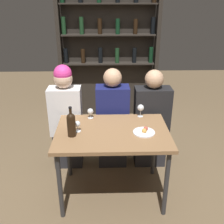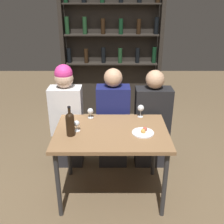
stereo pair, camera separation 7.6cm
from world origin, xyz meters
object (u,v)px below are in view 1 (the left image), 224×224
Objects in this scene: wine_glass_0 at (90,112)px; seated_person_left at (66,119)px; seated_person_center at (112,122)px; food_plate_0 at (144,132)px; wine_glass_2 at (141,108)px; wine_bottle at (71,124)px; wine_glass_1 at (77,125)px; seated_person_right at (151,122)px.

seated_person_left reaches higher than wine_glass_0.
seated_person_center is at bearing 45.83° from wine_glass_0.
food_plate_0 is 1.04m from seated_person_left.
seated_person_left is at bearing 180.00° from seated_person_center.
wine_glass_2 is 0.46m from seated_person_center.
wine_bottle is 0.42m from wine_glass_0.
seated_person_left reaches higher than food_plate_0.
wine_glass_1 is (0.05, 0.08, -0.05)m from wine_bottle.
seated_person_left is at bearing 103.00° from wine_bottle.
seated_person_right reaches higher than food_plate_0.
wine_bottle is 2.66× the size of wine_glass_1.
seated_person_center reaches higher than seated_person_right.
wine_glass_2 is 0.11× the size of seated_person_left.
wine_glass_2 is at bearing -15.08° from seated_person_left.
wine_bottle is 0.24× the size of seated_person_center.
wine_glass_0 is 0.80m from seated_person_right.
seated_person_center reaches higher than wine_glass_0.
seated_person_right is (0.47, 0.00, -0.01)m from seated_person_center.
wine_glass_0 is 0.43m from seated_person_center.
wine_glass_1 is 0.09× the size of seated_person_center.
wine_bottle is 1.39× the size of food_plate_0.
wine_glass_0 reaches higher than food_plate_0.
wine_glass_2 reaches higher than wine_glass_0.
wine_glass_1 reaches higher than food_plate_0.
seated_person_right reaches higher than wine_glass_2.
food_plate_0 is (-0.01, -0.37, -0.09)m from wine_glass_2.
food_plate_0 is (0.69, 0.04, -0.12)m from wine_bottle.
seated_person_center is (0.55, -0.00, -0.05)m from seated_person_left.
seated_person_left is at bearing 109.23° from wine_glass_1.
seated_person_left is 1.05× the size of seated_person_right.
wine_glass_0 is at bearing -39.60° from seated_person_left.
food_plate_0 is (0.53, -0.35, -0.06)m from wine_glass_0.
food_plate_0 is 0.16× the size of seated_person_left.
seated_person_center is at bearing 115.61° from food_plate_0.
food_plate_0 is at bearing -91.50° from wine_glass_2.
seated_person_left is (-0.30, 0.25, -0.20)m from wine_glass_0.
wine_bottle is at bearing -112.28° from wine_glass_0.
seated_person_center is at bearing 142.48° from wine_glass_2.
seated_person_right is at bearing -0.00° from seated_person_left.
wine_bottle is 2.66× the size of wine_glass_0.
wine_glass_1 is at bearing -153.31° from wine_glass_2.
seated_person_center is (0.40, 0.63, -0.30)m from wine_bottle.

